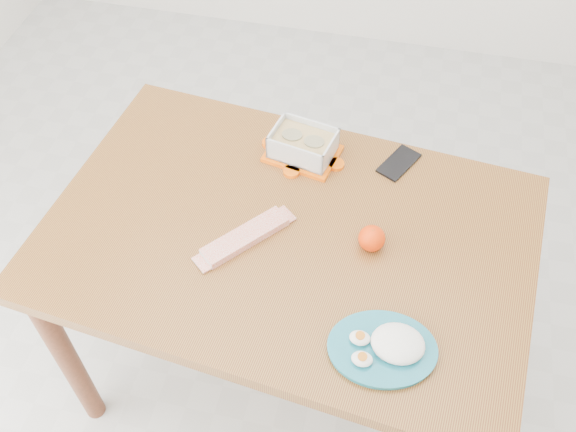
% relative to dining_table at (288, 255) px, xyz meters
% --- Properties ---
extents(ground, '(3.50, 3.50, 0.00)m').
position_rel_dining_table_xyz_m(ground, '(-0.10, 0.18, -0.65)').
color(ground, '#B7B7B2').
rests_on(ground, ground).
extents(dining_table, '(1.28, 0.92, 0.75)m').
position_rel_dining_table_xyz_m(dining_table, '(0.00, 0.00, 0.00)').
color(dining_table, olive).
rests_on(dining_table, ground).
extents(food_container, '(0.21, 0.18, 0.08)m').
position_rel_dining_table_xyz_m(food_container, '(-0.02, 0.27, 0.14)').
color(food_container, '#FF6107').
rests_on(food_container, dining_table).
extents(orange_fruit, '(0.07, 0.07, 0.07)m').
position_rel_dining_table_xyz_m(orange_fruit, '(0.21, -0.00, 0.13)').
color(orange_fruit, '#E84204').
rests_on(orange_fruit, dining_table).
extents(rice_plate, '(0.27, 0.27, 0.06)m').
position_rel_dining_table_xyz_m(rice_plate, '(0.28, -0.27, 0.12)').
color(rice_plate, '#176C7F').
rests_on(rice_plate, dining_table).
extents(candy_bar, '(0.19, 0.21, 0.02)m').
position_rel_dining_table_xyz_m(candy_bar, '(-0.10, -0.05, 0.11)').
color(candy_bar, red).
rests_on(candy_bar, dining_table).
extents(smartphone, '(0.12, 0.14, 0.01)m').
position_rel_dining_table_xyz_m(smartphone, '(0.24, 0.29, 0.10)').
color(smartphone, black).
rests_on(smartphone, dining_table).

